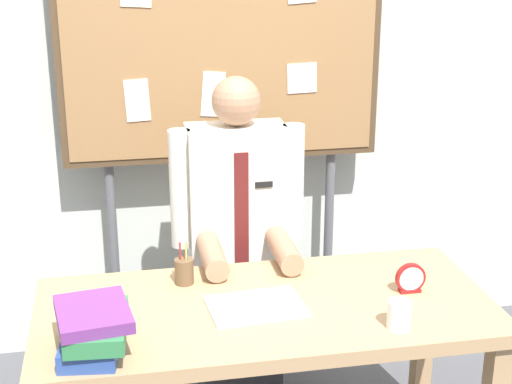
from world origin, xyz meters
name	(u,v)px	position (x,y,z in m)	size (l,w,h in m)	color
back_wall	(216,68)	(0.00, 1.16, 1.35)	(6.40, 0.08, 2.70)	silver
desk	(266,328)	(0.00, 0.00, 0.64)	(1.58, 0.72, 0.73)	tan
person	(238,256)	(0.00, 0.59, 0.66)	(0.55, 0.56, 1.42)	#2D2D33
bulletin_board	(222,40)	(0.00, 0.96, 1.51)	(1.41, 0.09, 2.09)	#4C3823
book_stack	(94,329)	(-0.58, -0.22, 0.81)	(0.25, 0.31, 0.15)	#2D4C99
open_notebook	(256,306)	(-0.04, -0.02, 0.74)	(0.32, 0.23, 0.01)	white
desk_clock	(410,279)	(0.52, 0.00, 0.78)	(0.11, 0.04, 0.11)	maroon
coffee_mug	(399,315)	(0.39, -0.24, 0.78)	(0.08, 0.08, 0.09)	white
pen_holder	(184,271)	(-0.26, 0.22, 0.78)	(0.07, 0.07, 0.16)	brown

